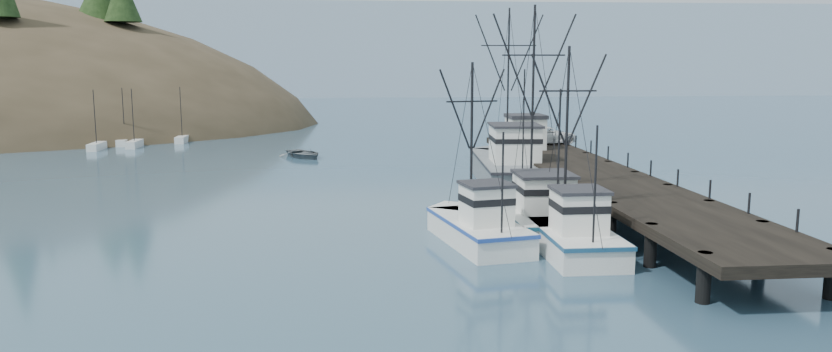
{
  "coord_description": "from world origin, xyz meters",
  "views": [
    {
      "loc": [
        -2.15,
        -30.16,
        9.26
      ],
      "look_at": [
        1.91,
        12.38,
        2.5
      ],
      "focal_mm": 32.0,
      "sensor_mm": 36.0,
      "label": 1
    }
  ],
  "objects": [
    {
      "name": "work_vessel",
      "position": [
        10.23,
        24.65,
        1.23
      ],
      "size": [
        5.73,
        16.2,
        13.44
      ],
      "color": "slate",
      "rests_on": "ground"
    },
    {
      "name": "trawler_far",
      "position": [
        8.31,
        9.51,
        0.82
      ],
      "size": [
        4.12,
        12.39,
        12.57
      ],
      "color": "white",
      "rests_on": "ground"
    },
    {
      "name": "trawler_near",
      "position": [
        8.67,
        4.3,
        0.82
      ],
      "size": [
        3.26,
        9.85,
        10.23
      ],
      "color": "white",
      "rests_on": "ground"
    },
    {
      "name": "trawler_mid",
      "position": [
        4.41,
        6.19,
        0.82
      ],
      "size": [
        4.54,
        9.32,
        9.45
      ],
      "color": "white",
      "rests_on": "ground"
    },
    {
      "name": "ground",
      "position": [
        0.0,
        0.0,
        0.0
      ],
      "size": [
        400.0,
        400.0,
        0.0
      ],
      "primitive_type": "plane",
      "color": "#2B4860",
      "rests_on": "ground"
    },
    {
      "name": "pickup_truck",
      "position": [
        15.18,
        32.26,
        2.75
      ],
      "size": [
        5.82,
        3.72,
        1.49
      ],
      "primitive_type": "imported",
      "rotation": [
        0.0,
        0.0,
        1.82
      ],
      "color": "silver",
      "rests_on": "pier"
    },
    {
      "name": "pier_shed",
      "position": [
        12.5,
        29.1,
        3.42
      ],
      "size": [
        3.0,
        3.2,
        2.8
      ],
      "color": "silver",
      "rests_on": "pier"
    },
    {
      "name": "distant_ridge_far",
      "position": [
        -40.0,
        185.0,
        0.0
      ],
      "size": [
        180.0,
        25.0,
        18.0
      ],
      "primitive_type": "cube",
      "color": "silver",
      "rests_on": "ground"
    },
    {
      "name": "moored_sailboats",
      "position": [
        -27.19,
        57.35,
        0.33
      ],
      "size": [
        16.83,
        20.8,
        6.35
      ],
      "color": "white",
      "rests_on": "ground"
    },
    {
      "name": "distant_ridge",
      "position": [
        10.0,
        170.0,
        0.0
      ],
      "size": [
        360.0,
        40.0,
        26.0
      ],
      "primitive_type": "cube",
      "color": "#9EB2C6",
      "rests_on": "ground"
    },
    {
      "name": "motorboat",
      "position": [
        -6.15,
        40.44,
        0.0
      ],
      "size": [
        5.7,
        6.25,
        1.06
      ],
      "primitive_type": "imported",
      "rotation": [
        0.0,
        0.0,
        0.51
      ],
      "color": "slate",
      "rests_on": "ground"
    },
    {
      "name": "pier",
      "position": [
        14.0,
        16.0,
        1.69
      ],
      "size": [
        6.0,
        44.0,
        2.0
      ],
      "color": "black",
      "rests_on": "ground"
    }
  ]
}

